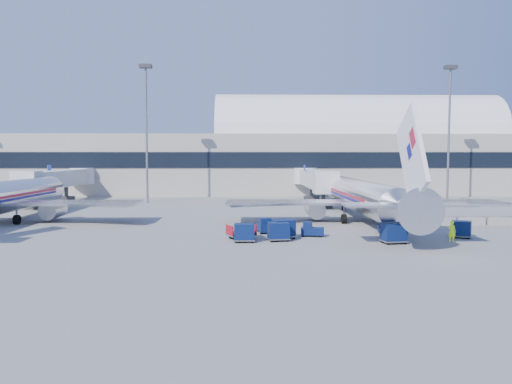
{
  "coord_description": "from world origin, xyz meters",
  "views": [
    {
      "loc": [
        -3.75,
        -52.48,
        7.54
      ],
      "look_at": [
        -2.54,
        6.0,
        3.45
      ],
      "focal_mm": 35.0,
      "sensor_mm": 36.0,
      "label": 1
    }
  ],
  "objects_px": {
    "barrier_near": "(442,221)",
    "tug_lead": "(312,230)",
    "mast_west": "(146,113)",
    "barrier_mid": "(471,221)",
    "cart_train_b": "(279,231)",
    "ramp_worker": "(452,231)",
    "cart_solo_near": "(394,232)",
    "jetbridge_mid": "(61,179)",
    "tug_left": "(264,226)",
    "cart_train_c": "(244,232)",
    "barrier_far": "(501,221)",
    "jetbridge_near": "(313,179)",
    "cart_solo_far": "(461,229)",
    "mast_east": "(449,113)",
    "cart_open_red": "(241,234)",
    "airliner_main": "(365,197)",
    "cart_train_a": "(284,228)",
    "tug_right": "(388,227)"
  },
  "relations": [
    {
      "from": "airliner_main",
      "to": "ramp_worker",
      "type": "relative_size",
      "value": 19.59
    },
    {
      "from": "barrier_near",
      "to": "cart_train_a",
      "type": "bearing_deg",
      "value": -154.57
    },
    {
      "from": "barrier_mid",
      "to": "cart_train_b",
      "type": "bearing_deg",
      "value": -155.55
    },
    {
      "from": "jetbridge_mid",
      "to": "barrier_near",
      "type": "relative_size",
      "value": 9.17
    },
    {
      "from": "jetbridge_mid",
      "to": "cart_train_c",
      "type": "relative_size",
      "value": 14.67
    },
    {
      "from": "cart_train_a",
      "to": "cart_train_b",
      "type": "distance_m",
      "value": 1.49
    },
    {
      "from": "jetbridge_mid",
      "to": "tug_lead",
      "type": "bearing_deg",
      "value": -44.58
    },
    {
      "from": "jetbridge_mid",
      "to": "tug_lead",
      "type": "height_order",
      "value": "jetbridge_mid"
    },
    {
      "from": "airliner_main",
      "to": "tug_lead",
      "type": "distance_m",
      "value": 12.76
    },
    {
      "from": "jetbridge_mid",
      "to": "cart_solo_far",
      "type": "distance_m",
      "value": 63.2
    },
    {
      "from": "tug_lead",
      "to": "cart_train_c",
      "type": "distance_m",
      "value": 7.08
    },
    {
      "from": "jetbridge_near",
      "to": "cart_train_c",
      "type": "relative_size",
      "value": 14.67
    },
    {
      "from": "barrier_mid",
      "to": "cart_train_b",
      "type": "distance_m",
      "value": 24.29
    },
    {
      "from": "barrier_far",
      "to": "tug_right",
      "type": "bearing_deg",
      "value": -157.77
    },
    {
      "from": "mast_west",
      "to": "barrier_near",
      "type": "bearing_deg",
      "value": -36.38
    },
    {
      "from": "mast_east",
      "to": "cart_open_red",
      "type": "distance_m",
      "value": 52.23
    },
    {
      "from": "jetbridge_near",
      "to": "cart_train_a",
      "type": "bearing_deg",
      "value": -101.81
    },
    {
      "from": "cart_train_b",
      "to": "cart_solo_far",
      "type": "distance_m",
      "value": 17.25
    },
    {
      "from": "cart_train_c",
      "to": "mast_west",
      "type": "bearing_deg",
      "value": 112.61
    },
    {
      "from": "jetbridge_mid",
      "to": "cart_solo_far",
      "type": "height_order",
      "value": "jetbridge_mid"
    },
    {
      "from": "mast_west",
      "to": "barrier_mid",
      "type": "bearing_deg",
      "value": -34.14
    },
    {
      "from": "jetbridge_mid",
      "to": "cart_train_a",
      "type": "xyz_separation_m",
      "value": [
        34.16,
        -37.48,
        -2.99
      ]
    },
    {
      "from": "jetbridge_mid",
      "to": "tug_left",
      "type": "xyz_separation_m",
      "value": [
        32.51,
        -34.05,
        -3.23
      ]
    },
    {
      "from": "mast_west",
      "to": "barrier_far",
      "type": "xyz_separation_m",
      "value": [
        44.6,
        -28.0,
        -14.34
      ]
    },
    {
      "from": "barrier_near",
      "to": "barrier_mid",
      "type": "height_order",
      "value": "same"
    },
    {
      "from": "jetbridge_near",
      "to": "cart_solo_near",
      "type": "distance_m",
      "value": 40.52
    },
    {
      "from": "cart_solo_near",
      "to": "cart_open_red",
      "type": "xyz_separation_m",
      "value": [
        -13.33,
        2.74,
        -0.5
      ]
    },
    {
      "from": "tug_right",
      "to": "tug_left",
      "type": "bearing_deg",
      "value": -175.94
    },
    {
      "from": "mast_east",
      "to": "ramp_worker",
      "type": "height_order",
      "value": "mast_east"
    },
    {
      "from": "mast_east",
      "to": "ramp_worker",
      "type": "distance_m",
      "value": 44.03
    },
    {
      "from": "tug_lead",
      "to": "cart_train_c",
      "type": "height_order",
      "value": "cart_train_c"
    },
    {
      "from": "cart_solo_far",
      "to": "ramp_worker",
      "type": "height_order",
      "value": "ramp_worker"
    },
    {
      "from": "barrier_far",
      "to": "tug_left",
      "type": "bearing_deg",
      "value": -168.81
    },
    {
      "from": "tug_lead",
      "to": "cart_solo_far",
      "type": "height_order",
      "value": "cart_solo_far"
    },
    {
      "from": "airliner_main",
      "to": "cart_solo_far",
      "type": "height_order",
      "value": "airliner_main"
    },
    {
      "from": "barrier_near",
      "to": "barrier_far",
      "type": "distance_m",
      "value": 6.6
    },
    {
      "from": "mast_east",
      "to": "ramp_worker",
      "type": "xyz_separation_m",
      "value": [
        -15.39,
        -38.85,
        -13.84
      ]
    },
    {
      "from": "tug_right",
      "to": "tug_lead",
      "type": "bearing_deg",
      "value": -160.62
    },
    {
      "from": "jetbridge_mid",
      "to": "mast_east",
      "type": "bearing_deg",
      "value": -0.72
    },
    {
      "from": "cart_train_b",
      "to": "cart_train_c",
      "type": "relative_size",
      "value": 1.12
    },
    {
      "from": "airliner_main",
      "to": "cart_solo_near",
      "type": "relative_size",
      "value": 16.24
    },
    {
      "from": "jetbridge_near",
      "to": "cart_solo_near",
      "type": "relative_size",
      "value": 11.99
    },
    {
      "from": "mast_east",
      "to": "cart_train_c",
      "type": "distance_m",
      "value": 53.21
    },
    {
      "from": "mast_west",
      "to": "tug_left",
      "type": "height_order",
      "value": "mast_west"
    },
    {
      "from": "cart_train_b",
      "to": "ramp_worker",
      "type": "height_order",
      "value": "ramp_worker"
    },
    {
      "from": "barrier_near",
      "to": "tug_lead",
      "type": "height_order",
      "value": "tug_lead"
    },
    {
      "from": "airliner_main",
      "to": "cart_train_c",
      "type": "height_order",
      "value": "airliner_main"
    },
    {
      "from": "ramp_worker",
      "to": "cart_train_c",
      "type": "bearing_deg",
      "value": 48.72
    },
    {
      "from": "barrier_near",
      "to": "cart_open_red",
      "type": "xyz_separation_m",
      "value": [
        -22.16,
        -8.83,
        0.02
      ]
    },
    {
      "from": "ramp_worker",
      "to": "cart_solo_near",
      "type": "bearing_deg",
      "value": 57.04
    }
  ]
}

